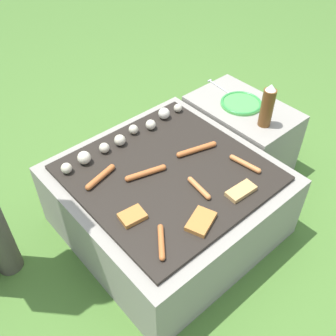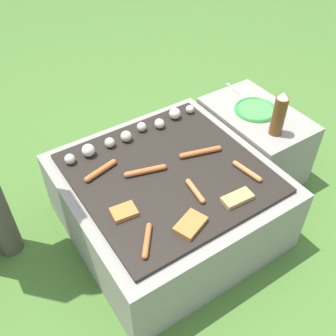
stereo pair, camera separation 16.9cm
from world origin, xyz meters
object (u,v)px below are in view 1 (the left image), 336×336
object	(u,v)px
sausage_front_center	(245,164)
fork_utensil	(219,87)
condiment_bottle	(267,106)
plate_colorful	(241,103)

from	to	relation	value
sausage_front_center	fork_utensil	distance (m)	0.65
sausage_front_center	fork_utensil	world-z (taller)	sausage_front_center
sausage_front_center	condiment_bottle	size ratio (longest dim) A/B	0.70
plate_colorful	fork_utensil	size ratio (longest dim) A/B	1.09
sausage_front_center	plate_colorful	size ratio (longest dim) A/B	0.73
condiment_bottle	fork_utensil	world-z (taller)	condiment_bottle
condiment_bottle	plate_colorful	bearing A→B (deg)	75.30
sausage_front_center	plate_colorful	distance (m)	0.48
condiment_bottle	sausage_front_center	bearing A→B (deg)	-155.61
sausage_front_center	condiment_bottle	world-z (taller)	condiment_bottle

